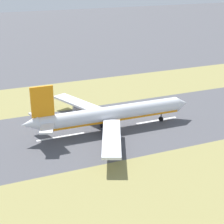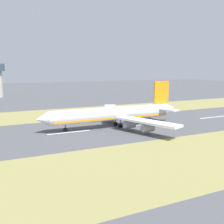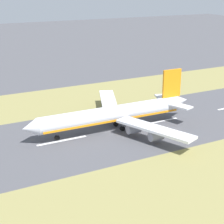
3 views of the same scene
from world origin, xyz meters
TOP-DOWN VIEW (x-y plane):
  - ground_plane at (0.00, 0.00)m, footprint 800.00×800.00m
  - grass_median_west at (-45.00, 0.00)m, footprint 40.00×600.00m
  - grass_median_east at (45.00, 0.00)m, footprint 40.00×600.00m
  - centreline_dash_mid at (0.00, -22.16)m, footprint 1.20×18.00m
  - centreline_dash_far at (0.00, 17.84)m, footprint 1.20×18.00m
  - airplane_main_jet at (0.84, -4.07)m, footprint 64.13×67.07m

SIDE VIEW (x-z plane):
  - ground_plane at x=0.00m, z-range 0.00..0.00m
  - grass_median_west at x=-45.00m, z-range 0.00..0.01m
  - grass_median_east at x=45.00m, z-range 0.00..0.01m
  - centreline_dash_mid at x=0.00m, z-range 0.00..0.01m
  - centreline_dash_far at x=0.00m, z-range 0.00..0.01m
  - airplane_main_jet at x=0.84m, z-range -4.08..16.12m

